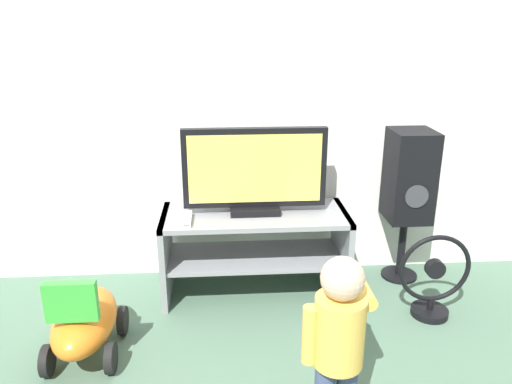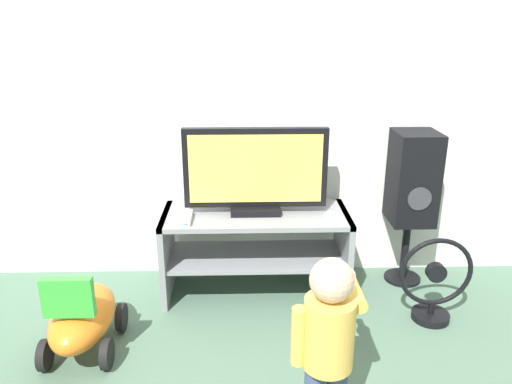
% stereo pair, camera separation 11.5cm
% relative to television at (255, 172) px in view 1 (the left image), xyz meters
% --- Properties ---
extents(ground_plane, '(16.00, 16.00, 0.00)m').
position_rel_television_xyz_m(ground_plane, '(0.00, -0.26, -0.80)').
color(ground_plane, '#4C6B56').
extents(wall_back, '(10.00, 0.06, 2.60)m').
position_rel_television_xyz_m(wall_back, '(0.00, 0.30, 0.50)').
color(wall_back, silver).
rests_on(wall_back, ground_plane).
extents(tv_stand, '(1.15, 0.47, 0.54)m').
position_rel_television_xyz_m(tv_stand, '(0.00, -0.02, -0.44)').
color(tv_stand, gray).
rests_on(tv_stand, ground_plane).
extents(television, '(0.87, 0.20, 0.53)m').
position_rel_television_xyz_m(television, '(0.00, 0.00, 0.00)').
color(television, black).
rests_on(television, tv_stand).
extents(game_console, '(0.05, 0.19, 0.04)m').
position_rel_television_xyz_m(game_console, '(-0.41, -0.14, -0.24)').
color(game_console, white).
rests_on(game_console, tv_stand).
extents(remote_primary, '(0.04, 0.13, 0.03)m').
position_rel_television_xyz_m(remote_primary, '(0.46, -0.11, -0.25)').
color(remote_primary, white).
rests_on(remote_primary, tv_stand).
extents(child, '(0.31, 0.46, 0.81)m').
position_rel_television_xyz_m(child, '(0.26, -1.17, -0.32)').
color(child, '#3F4C72').
rests_on(child, ground_plane).
extents(speaker_tower, '(0.27, 0.31, 1.02)m').
position_rel_television_xyz_m(speaker_tower, '(1.00, 0.10, -0.10)').
color(speaker_tower, black).
rests_on(speaker_tower, ground_plane).
extents(floor_fan, '(0.42, 0.22, 0.52)m').
position_rel_television_xyz_m(floor_fan, '(1.02, -0.38, -0.57)').
color(floor_fan, black).
rests_on(floor_fan, ground_plane).
extents(ride_on_toy, '(0.35, 0.59, 0.51)m').
position_rel_television_xyz_m(ride_on_toy, '(-0.92, -0.60, -0.60)').
color(ride_on_toy, orange).
rests_on(ride_on_toy, ground_plane).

